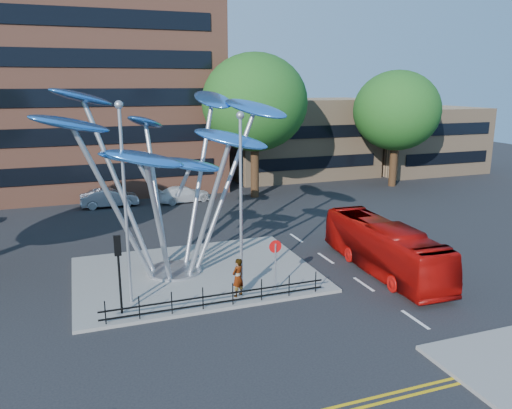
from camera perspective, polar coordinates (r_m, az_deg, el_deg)
name	(u,v)px	position (r m, az deg, el deg)	size (l,w,h in m)	color
ground	(253,323)	(21.10, -0.36, -13.43)	(120.00, 120.00, 0.00)	black
traffic_island	(196,274)	(26.08, -6.92, -7.86)	(12.00, 9.00, 0.15)	slate
brick_tower	(68,21)	(49.98, -20.67, 19.08)	(25.00, 15.00, 30.00)	brown
low_building_near	(301,138)	(52.94, 5.13, 7.58)	(15.00, 8.00, 8.00)	#A1805E
low_building_far	(423,140)	(58.66, 18.56, 7.03)	(12.00, 8.00, 7.00)	#A1805E
tree_right	(255,103)	(42.21, -0.14, 11.58)	(8.80, 8.80, 12.11)	black
tree_far	(397,111)	(48.80, 15.78, 10.27)	(8.00, 8.00, 10.81)	black
leaf_sculpture	(167,141)	(24.88, -10.14, 7.16)	(12.72, 9.54, 9.51)	#9EA0A5
street_lamp_left	(124,187)	(21.69, -14.84, 1.90)	(0.36, 0.36, 8.80)	#9EA0A5
street_lamp_right	(241,187)	(22.24, -1.75, 1.96)	(0.36, 0.36, 8.30)	#9EA0A5
traffic_light_island	(118,258)	(21.41, -15.47, -5.91)	(0.28, 0.18, 3.42)	black
no_entry_sign_island	(275,257)	(23.19, 2.22, -5.97)	(0.60, 0.10, 2.45)	#9EA0A5
pedestrian_railing_front	(218,298)	(22.05, -4.36, -10.62)	(10.00, 0.06, 1.00)	black
red_bus	(384,248)	(26.82, 14.41, -4.79)	(2.20, 9.41, 2.62)	#A00A07
pedestrian	(238,277)	(22.87, -2.09, -8.33)	(0.65, 0.43, 1.79)	gray
parked_car_mid	(109,198)	(41.31, -16.41, 0.73)	(1.56, 4.46, 1.47)	#A5A8AD
parked_car_right	(184,194)	(41.77, -8.27, 1.19)	(1.84, 4.53, 1.32)	silver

